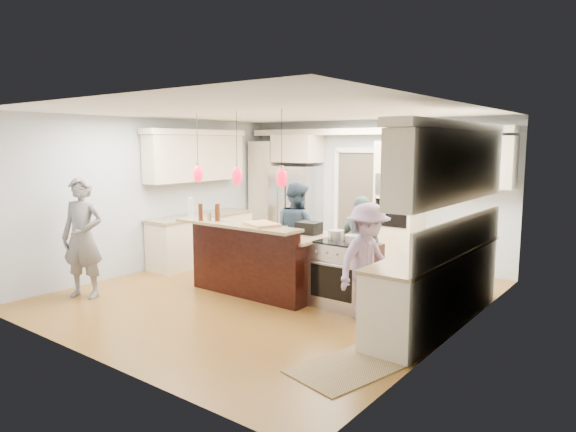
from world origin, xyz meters
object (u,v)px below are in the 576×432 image
(island_range, at_px, (346,274))
(person_far_left, at_px, (297,232))
(refrigerator, at_px, (296,209))
(kitchen_island, at_px, (264,259))
(person_bar_end, at_px, (83,238))

(island_range, height_order, person_far_left, person_far_left)
(refrigerator, xyz_separation_m, kitchen_island, (1.30, -2.57, -0.41))
(refrigerator, relative_size, person_bar_end, 1.01)
(kitchen_island, xyz_separation_m, person_far_left, (0.04, 0.78, 0.33))
(person_bar_end, xyz_separation_m, person_far_left, (1.94, 2.65, -0.07))
(refrigerator, distance_m, kitchen_island, 2.91)
(person_bar_end, bearing_deg, person_far_left, 29.04)
(refrigerator, height_order, kitchen_island, refrigerator)
(refrigerator, height_order, person_far_left, refrigerator)
(refrigerator, bearing_deg, island_range, -42.59)
(island_range, distance_m, person_bar_end, 3.86)
(island_range, bearing_deg, person_bar_end, -149.45)
(person_bar_end, distance_m, person_far_left, 3.28)
(refrigerator, bearing_deg, person_bar_end, -97.57)
(person_far_left, bearing_deg, refrigerator, -38.85)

